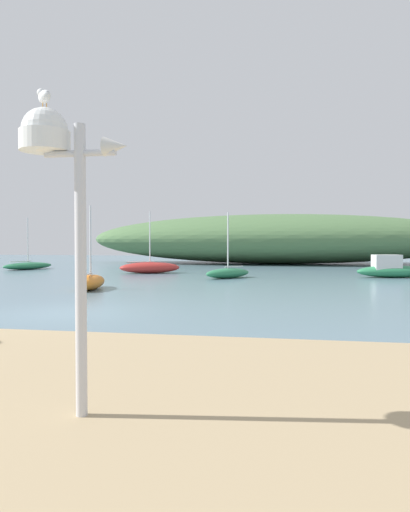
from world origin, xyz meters
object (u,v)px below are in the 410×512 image
object	(u,v)px
seagull_on_radar	(44,96)
sailboat_east_reach	(91,282)
mast_structure	(55,161)
sailboat_far_left	(150,268)
motorboat_off_point	(392,269)
sailboat_near_shore	(28,266)
sailboat_mid_channel	(228,273)

from	to	relation	value
seagull_on_radar	sailboat_east_reach	size ratio (longest dim) A/B	0.08
mast_structure	sailboat_far_left	bearing A→B (deg)	104.70
mast_structure	sailboat_far_left	xyz separation A→B (m)	(-6.72, 25.61, -2.52)
mast_structure	sailboat_east_reach	bearing A→B (deg)	112.53
sailboat_far_left	sailboat_east_reach	distance (m)	10.95
mast_structure	motorboat_off_point	bearing A→B (deg)	71.17
sailboat_far_left	mast_structure	bearing A→B (deg)	-75.30
sailboat_far_left	sailboat_near_shore	xyz separation A→B (m)	(-10.47, 2.75, -0.10)
sailboat_mid_channel	sailboat_east_reach	xyz separation A→B (m)	(-5.03, -7.58, 0.03)
sailboat_near_shore	sailboat_east_reach	size ratio (longest dim) A/B	1.21
seagull_on_radar	sailboat_mid_channel	size ratio (longest dim) A/B	0.07
sailboat_mid_channel	sailboat_east_reach	bearing A→B (deg)	-123.56
mast_structure	seagull_on_radar	distance (m)	0.71
seagull_on_radar	motorboat_off_point	size ratio (longest dim) A/B	0.06
motorboat_off_point	sailboat_near_shore	distance (m)	25.80
sailboat_near_shore	seagull_on_radar	bearing A→B (deg)	-58.97
seagull_on_radar	motorboat_off_point	distance (m)	25.95
motorboat_off_point	sailboat_east_reach	size ratio (longest dim) A/B	1.22
seagull_on_radar	sailboat_far_left	world-z (taller)	sailboat_far_left
seagull_on_radar	sailboat_near_shore	world-z (taller)	sailboat_near_shore
mast_structure	motorboat_off_point	world-z (taller)	mast_structure
sailboat_near_shore	sailboat_mid_channel	bearing A→B (deg)	-20.72
sailboat_mid_channel	sailboat_east_reach	world-z (taller)	sailboat_mid_channel
motorboat_off_point	seagull_on_radar	bearing A→B (deg)	-109.11
sailboat_far_left	sailboat_mid_channel	bearing A→B (deg)	-30.62
mast_structure	sailboat_mid_channel	world-z (taller)	sailboat_mid_channel
motorboat_off_point	sailboat_near_shore	xyz separation A→B (m)	(-25.49, 4.00, -0.21)
seagull_on_radar	sailboat_mid_channel	xyz separation A→B (m)	(-0.93, 22.25, -3.29)
seagull_on_radar	sailboat_east_reach	xyz separation A→B (m)	(-5.96, 14.67, -3.26)
sailboat_far_left	sailboat_mid_channel	world-z (taller)	sailboat_far_left
sailboat_near_shore	sailboat_east_reach	distance (m)	17.62
sailboat_far_left	sailboat_east_reach	bearing A→B (deg)	-86.70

